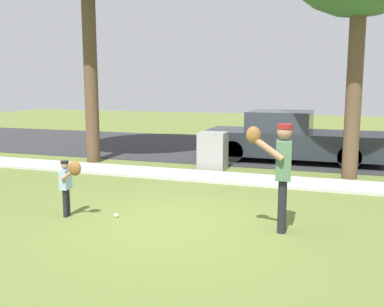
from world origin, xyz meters
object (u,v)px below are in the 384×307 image
at_px(baseball, 116,215).
at_px(utility_cabinet, 213,151).
at_px(person_adult, 281,165).
at_px(parked_pickup_dark, 290,139).
at_px(person_child, 68,179).

xyz_separation_m(baseball, utility_cabinet, (0.35, 4.72, 0.47)).
xyz_separation_m(person_adult, baseball, (-2.77, -0.19, -1.02)).
height_order(person_adult, parked_pickup_dark, person_adult).
bearing_deg(baseball, parked_pickup_dark, 72.41).
bearing_deg(person_adult, utility_cabinet, -68.61).
xyz_separation_m(person_adult, parked_pickup_dark, (-0.62, 6.61, -0.39)).
distance_m(person_adult, person_child, 3.60).
relative_size(person_child, utility_cabinet, 1.01).
distance_m(utility_cabinet, parked_pickup_dark, 2.76).
height_order(person_adult, person_child, person_adult).
xyz_separation_m(baseball, parked_pickup_dark, (2.16, 6.80, 0.64)).
bearing_deg(person_adult, parked_pickup_dark, -91.40).
bearing_deg(parked_pickup_dark, baseball, -107.59).
bearing_deg(parked_pickup_dark, person_child, -112.57).
distance_m(person_adult, parked_pickup_dark, 6.65).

